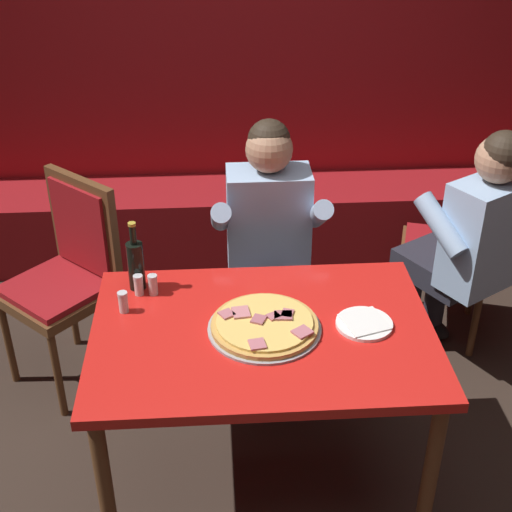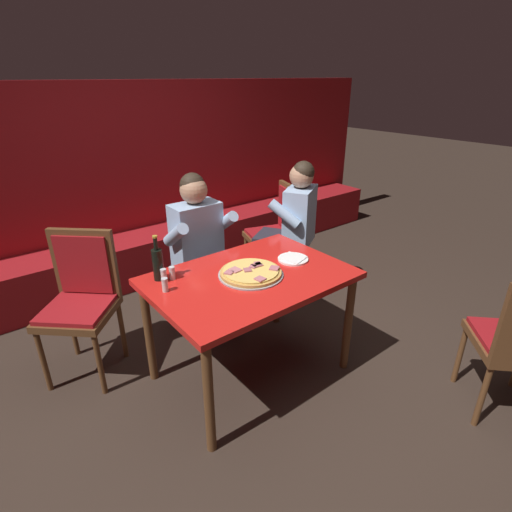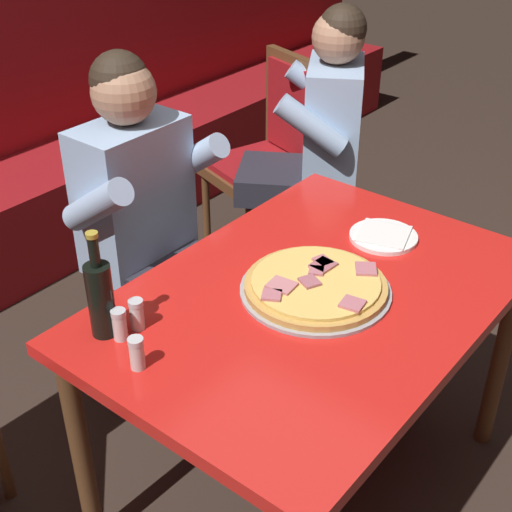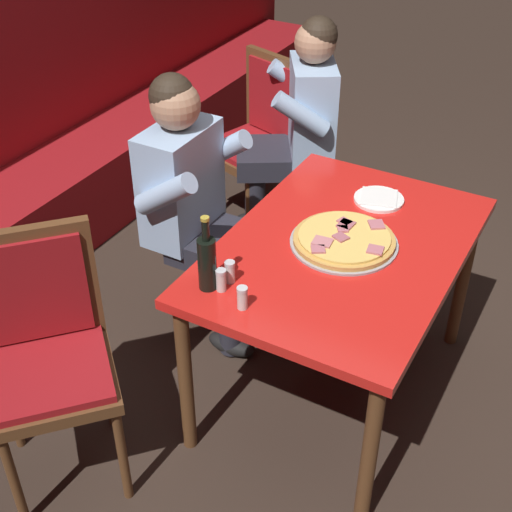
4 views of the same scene
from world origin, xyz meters
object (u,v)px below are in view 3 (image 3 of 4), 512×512
shaker_black_pepper (137,316)px  diner_seated_blue_shirt (153,222)px  plate_white_paper (384,236)px  dining_chair_by_booth (275,150)px  main_dining_table (313,318)px  shaker_oregano (120,326)px  diner_standing_companion (312,141)px  pizza (316,286)px  beer_bottle (100,297)px  shaker_red_pepper_flakes (137,355)px

shaker_black_pepper → diner_seated_blue_shirt: bearing=43.1°
shaker_black_pepper → diner_seated_blue_shirt: size_ratio=0.07×
plate_white_paper → dining_chair_by_booth: dining_chair_by_booth is taller
diner_seated_blue_shirt → main_dining_table: bearing=-96.8°
plate_white_paper → dining_chair_by_booth: bearing=53.6°
shaker_oregano → diner_standing_companion: 1.55m
shaker_oregano → diner_standing_companion: diner_standing_companion is taller
pizza → shaker_black_pepper: size_ratio=4.84×
beer_bottle → main_dining_table: bearing=-33.2°
beer_bottle → dining_chair_by_booth: bearing=22.6°
plate_white_paper → shaker_red_pepper_flakes: (-0.89, 0.15, 0.03)m
main_dining_table → shaker_black_pepper: size_ratio=14.59×
beer_bottle → plate_white_paper: bearing=-20.3°
pizza → diner_seated_blue_shirt: (0.08, 0.73, -0.09)m
pizza → dining_chair_by_booth: 1.46m
shaker_black_pepper → beer_bottle: bearing=141.4°
main_dining_table → pizza: (0.01, -0.00, 0.11)m
shaker_black_pepper → dining_chair_by_booth: size_ratio=0.09×
main_dining_table → beer_bottle: 0.60m
pizza → dining_chair_by_booth: size_ratio=0.42×
plate_white_paper → diner_standing_companion: diner_standing_companion is taller
pizza → beer_bottle: 0.58m
plate_white_paper → diner_seated_blue_shirt: diner_seated_blue_shirt is taller
diner_seated_blue_shirt → shaker_red_pepper_flakes: bearing=-136.3°
plate_white_paper → shaker_red_pepper_flakes: shaker_red_pepper_flakes is taller
shaker_oregano → diner_seated_blue_shirt: (0.55, 0.46, -0.11)m
beer_bottle → dining_chair_by_booth: (1.56, 0.65, -0.32)m
dining_chair_by_booth → diner_standing_companion: diner_standing_companion is taller
diner_standing_companion → dining_chair_by_booth: bearing=73.2°
shaker_oregano → main_dining_table: bearing=-29.3°
main_dining_table → dining_chair_by_booth: (1.09, 0.96, -0.12)m
pizza → beer_bottle: size_ratio=1.43×
shaker_black_pepper → shaker_red_pepper_flakes: 0.15m
dining_chair_by_booth → main_dining_table: bearing=-138.5°
dining_chair_by_booth → diner_standing_companion: size_ratio=0.77×
shaker_black_pepper → diner_standing_companion: (1.42, 0.45, -0.11)m
shaker_red_pepper_flakes → diner_seated_blue_shirt: bearing=43.7°
dining_chair_by_booth → shaker_black_pepper: bearing=-154.9°
main_dining_table → diner_seated_blue_shirt: diner_seated_blue_shirt is taller
diner_seated_blue_shirt → plate_white_paper: bearing=-68.4°
diner_seated_blue_shirt → diner_standing_companion: same height
beer_bottle → shaker_oregano: (0.01, -0.05, -0.07)m
shaker_black_pepper → pizza: bearing=-32.1°
pizza → shaker_red_pepper_flakes: shaker_red_pepper_flakes is taller
dining_chair_by_booth → pizza: bearing=-138.2°
main_dining_table → plate_white_paper: (0.37, -0.00, 0.10)m
plate_white_paper → diner_seated_blue_shirt: 0.79m
beer_bottle → shaker_red_pepper_flakes: bearing=-103.8°
main_dining_table → shaker_black_pepper: shaker_black_pepper is taller
shaker_oregano → dining_chair_by_booth: (1.55, 0.70, -0.24)m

